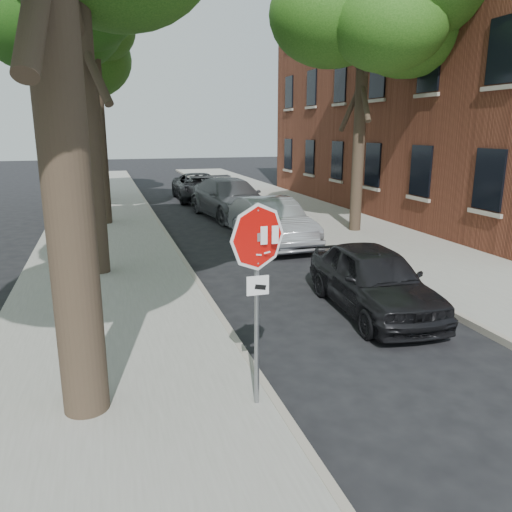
{
  "coord_description": "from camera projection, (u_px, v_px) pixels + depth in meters",
  "views": [
    {
      "loc": [
        -2.41,
        -5.55,
        3.55
      ],
      "look_at": [
        -0.68,
        0.11,
        2.05
      ],
      "focal_mm": 35.0,
      "sensor_mm": 36.0,
      "label": 1
    }
  ],
  "objects": [
    {
      "name": "ground",
      "position": [
        306.0,
        402.0,
        6.7
      ],
      "size": [
        120.0,
        120.0,
        0.0
      ],
      "primitive_type": "plane",
      "color": "black",
      "rests_on": "ground"
    },
    {
      "name": "car_d",
      "position": [
        199.0,
        187.0,
        25.67
      ],
      "size": [
        2.41,
        5.03,
        1.38
      ],
      "primitive_type": "imported",
      "rotation": [
        0.0,
        0.0,
        -0.02
      ],
      "color": "black",
      "rests_on": "ground"
    },
    {
      "name": "sidewalk_left",
      "position": [
        104.0,
        235.0,
        17.1
      ],
      "size": [
        4.0,
        55.0,
        0.12
      ],
      "primitive_type": "cube",
      "color": "gray",
      "rests_on": "ground"
    },
    {
      "name": "car_a",
      "position": [
        373.0,
        279.0,
        9.9
      ],
      "size": [
        1.86,
        4.03,
        1.34
      ],
      "primitive_type": "imported",
      "rotation": [
        0.0,
        0.0,
        -0.07
      ],
      "color": "black",
      "rests_on": "ground"
    },
    {
      "name": "apartment_building",
      "position": [
        484.0,
        33.0,
        21.76
      ],
      "size": [
        12.2,
        20.2,
        15.3
      ],
      "color": "brown",
      "rests_on": "ground"
    },
    {
      "name": "car_b",
      "position": [
        271.0,
        222.0,
        15.74
      ],
      "size": [
        1.81,
        4.53,
        1.46
      ],
      "primitive_type": "imported",
      "rotation": [
        0.0,
        0.0,
        0.06
      ],
      "color": "#919298",
      "rests_on": "ground"
    },
    {
      "name": "curb_right",
      "position": [
        281.0,
        224.0,
        18.92
      ],
      "size": [
        0.12,
        55.0,
        0.13
      ],
      "primitive_type": "cube",
      "color": "#9E9384",
      "rests_on": "ground"
    },
    {
      "name": "tree_right",
      "position": [
        363.0,
        12.0,
        15.99
      ],
      "size": [
        5.29,
        4.91,
        9.33
      ],
      "color": "black",
      "rests_on": "sidewalk_right"
    },
    {
      "name": "stop_sign",
      "position": [
        257.0,
        267.0,
        6.0
      ],
      "size": [
        0.76,
        0.34,
        2.61
      ],
      "color": "gray",
      "rests_on": "sidewalk_left"
    },
    {
      "name": "curb_left",
      "position": [
        164.0,
        231.0,
        17.68
      ],
      "size": [
        0.12,
        55.0,
        0.13
      ],
      "primitive_type": "cube",
      "color": "#9E9384",
      "rests_on": "ground"
    },
    {
      "name": "sidewalk_right",
      "position": [
        330.0,
        222.0,
        19.51
      ],
      "size": [
        4.0,
        55.0,
        0.12
      ],
      "primitive_type": "cube",
      "color": "gray",
      "rests_on": "ground"
    },
    {
      "name": "tree_far",
      "position": [
        86.0,
        51.0,
        23.72
      ],
      "size": [
        5.29,
        4.91,
        9.33
      ],
      "color": "black",
      "rests_on": "sidewalk_left"
    },
    {
      "name": "car_c",
      "position": [
        231.0,
        198.0,
        20.61
      ],
      "size": [
        2.87,
        5.71,
        1.59
      ],
      "primitive_type": "imported",
      "rotation": [
        0.0,
        0.0,
        0.12
      ],
      "color": "#4E4F53",
      "rests_on": "ground"
    }
  ]
}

